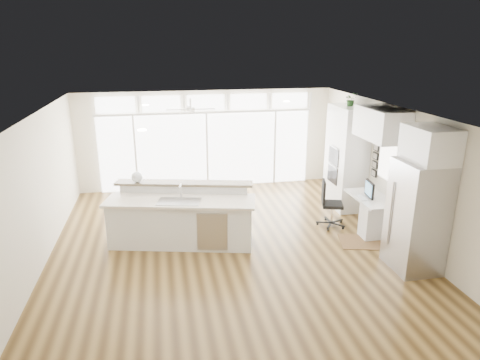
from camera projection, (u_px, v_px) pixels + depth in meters
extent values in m
cube|color=#473115|center=(231.00, 249.00, 8.56)|extent=(7.00, 8.00, 0.02)
cube|color=white|center=(230.00, 114.00, 7.72)|extent=(7.00, 8.00, 0.02)
cube|color=beige|center=(206.00, 140.00, 11.88)|extent=(7.00, 0.04, 2.70)
cube|color=beige|center=(296.00, 305.00, 4.40)|extent=(7.00, 0.04, 2.70)
cube|color=beige|center=(35.00, 196.00, 7.51)|extent=(0.04, 8.00, 2.70)
cube|color=beige|center=(399.00, 174.00, 8.77)|extent=(0.04, 8.00, 2.70)
cube|color=white|center=(207.00, 151.00, 11.91)|extent=(5.80, 0.06, 2.08)
cube|color=white|center=(206.00, 103.00, 11.50)|extent=(5.90, 0.06, 0.40)
cube|color=white|center=(390.00, 161.00, 8.98)|extent=(0.04, 0.85, 0.85)
cube|color=silver|center=(190.00, 105.00, 10.32)|extent=(1.16, 1.16, 0.32)
cube|color=white|center=(228.00, 113.00, 7.92)|extent=(3.40, 3.00, 0.02)
cube|color=white|center=(346.00, 157.00, 10.42)|extent=(0.64, 1.20, 2.50)
cube|color=white|center=(371.00, 214.00, 9.28)|extent=(0.72, 1.30, 0.76)
cube|color=white|center=(381.00, 124.00, 8.68)|extent=(0.64, 1.30, 0.64)
cube|color=#A9A9AD|center=(417.00, 216.00, 7.54)|extent=(0.76, 0.90, 2.00)
cube|color=white|center=(430.00, 144.00, 7.15)|extent=(0.64, 0.90, 0.60)
cube|color=black|center=(375.00, 160.00, 9.60)|extent=(0.06, 0.22, 0.80)
cube|color=white|center=(181.00, 217.00, 8.57)|extent=(3.14, 1.77, 1.18)
cube|color=#3E2613|center=(364.00, 242.00, 8.81)|extent=(1.14, 0.94, 0.01)
cube|color=black|center=(332.00, 204.00, 9.44)|extent=(0.66, 0.63, 1.04)
sphere|color=white|center=(137.00, 177.00, 8.77)|extent=(0.25, 0.25, 0.23)
cube|color=black|center=(370.00, 189.00, 9.09)|extent=(0.14, 0.47, 0.39)
cube|color=white|center=(361.00, 198.00, 9.11)|extent=(0.16, 0.37, 0.02)
imported|color=#265223|center=(351.00, 101.00, 10.00)|extent=(0.33, 0.35, 0.25)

